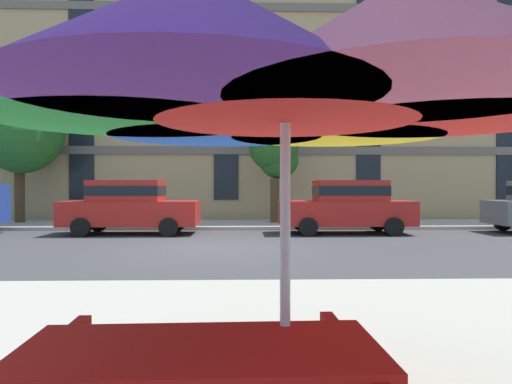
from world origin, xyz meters
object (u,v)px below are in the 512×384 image
sedan_red (130,205)px  patio_umbrella (285,78)px  sedan_red_midblock (347,205)px  street_tree_middle (276,151)px  street_tree_left (24,133)px

sedan_red → patio_umbrella: 13.38m
sedan_red_midblock → patio_umbrella: bearing=-104.1°
sedan_red_midblock → street_tree_middle: street_tree_middle is taller
sedan_red → patio_umbrella: bearing=-72.4°
street_tree_left → sedan_red: bearing=-35.4°
street_tree_middle → patio_umbrella: (-1.05, -16.21, -0.86)m
sedan_red_midblock → street_tree_left: (-12.46, 3.71, 2.80)m
street_tree_left → street_tree_middle: size_ratio=1.29×
sedan_red → street_tree_middle: bearing=34.6°
sedan_red_midblock → street_tree_left: street_tree_left is taller
sedan_red → street_tree_left: street_tree_left is taller
street_tree_left → patio_umbrella: size_ratio=1.64×
street_tree_middle → patio_umbrella: 16.27m
street_tree_middle → sedan_red_midblock: bearing=-58.5°
patio_umbrella → sedan_red: bearing=107.6°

